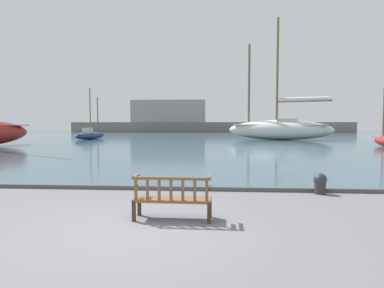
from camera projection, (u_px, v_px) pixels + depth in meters
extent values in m
plane|color=slate|center=(139.00, 229.00, 6.44)|extent=(160.00, 160.00, 0.00)
cube|color=#385666|center=(207.00, 136.00, 50.24)|extent=(100.00, 80.00, 0.08)
cube|color=#4C4C50|center=(168.00, 188.00, 10.27)|extent=(40.00, 0.30, 0.12)
cube|color=#3D2A19|center=(139.00, 206.00, 7.40)|extent=(0.07, 0.07, 0.42)
cube|color=#3D2A19|center=(210.00, 207.00, 7.25)|extent=(0.07, 0.07, 0.42)
cube|color=#3D2A19|center=(134.00, 211.00, 6.95)|extent=(0.07, 0.07, 0.42)
cube|color=#3D2A19|center=(209.00, 213.00, 6.80)|extent=(0.07, 0.07, 0.42)
cube|color=brown|center=(173.00, 199.00, 7.09)|extent=(1.61, 0.56, 0.06)
cube|color=brown|center=(171.00, 179.00, 6.84)|extent=(1.60, 0.09, 0.06)
cube|color=brown|center=(136.00, 189.00, 6.92)|extent=(0.06, 0.04, 0.41)
cube|color=brown|center=(147.00, 190.00, 6.90)|extent=(0.06, 0.04, 0.41)
cube|color=brown|center=(159.00, 190.00, 6.88)|extent=(0.06, 0.04, 0.41)
cube|color=brown|center=(171.00, 190.00, 6.85)|extent=(0.06, 0.04, 0.41)
cube|color=brown|center=(183.00, 190.00, 6.83)|extent=(0.06, 0.04, 0.41)
cube|color=brown|center=(195.00, 191.00, 6.81)|extent=(0.06, 0.04, 0.41)
cube|color=brown|center=(207.00, 191.00, 6.78)|extent=(0.06, 0.04, 0.41)
cube|color=#3D2A19|center=(135.00, 187.00, 7.06)|extent=(0.07, 0.30, 0.06)
cube|color=brown|center=(136.00, 176.00, 7.13)|extent=(0.07, 0.47, 0.04)
cube|color=#3D2A19|center=(210.00, 188.00, 6.91)|extent=(0.07, 0.30, 0.06)
cube|color=brown|center=(210.00, 177.00, 6.98)|extent=(0.07, 0.47, 0.04)
ellipsoid|color=navy|center=(90.00, 136.00, 40.40)|extent=(2.61, 5.72, 0.83)
cube|color=#516B9E|center=(90.00, 134.00, 40.38)|extent=(2.13, 4.99, 0.08)
cube|color=beige|center=(88.00, 131.00, 39.96)|extent=(0.97, 1.28, 0.66)
cylinder|color=brown|center=(90.00, 111.00, 40.35)|extent=(0.13, 0.13, 5.39)
cylinder|color=brown|center=(83.00, 123.00, 39.03)|extent=(0.81, 2.89, 0.10)
cylinder|color=brown|center=(98.00, 115.00, 41.83)|extent=(0.13, 0.13, 4.37)
cylinder|color=brown|center=(105.00, 133.00, 43.46)|extent=(0.32, 0.92, 0.10)
ellipsoid|color=silver|center=(279.00, 130.00, 38.86)|extent=(11.99, 6.25, 2.24)
cube|color=white|center=(279.00, 125.00, 38.82)|extent=(10.44, 5.17, 0.08)
cube|color=beige|center=(287.00, 121.00, 38.46)|extent=(2.48, 2.08, 0.64)
cylinder|color=brown|center=(277.00, 71.00, 38.56)|extent=(0.27, 0.27, 11.95)
cylinder|color=brown|center=(304.00, 101.00, 37.66)|extent=(5.59, 2.03, 0.22)
cylinder|color=silver|center=(304.00, 99.00, 37.65)|extent=(5.11, 2.05, 0.43)
cylinder|color=brown|center=(249.00, 84.00, 39.88)|extent=(0.27, 0.27, 9.28)
cylinder|color=brown|center=(384.00, 112.00, 28.52)|extent=(0.16, 0.16, 4.08)
cylinder|color=#2D2D33|center=(320.00, 187.00, 9.65)|extent=(0.32, 0.32, 0.41)
sphere|color=#2D2D33|center=(320.00, 180.00, 9.64)|extent=(0.37, 0.37, 0.37)
cube|color=slate|center=(210.00, 128.00, 69.57)|extent=(57.19, 2.40, 2.18)
cube|color=gray|center=(168.00, 111.00, 69.99)|extent=(15.22, 2.00, 4.53)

